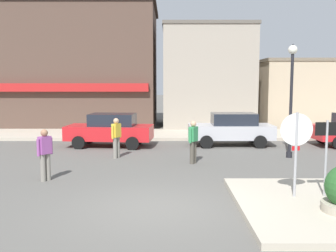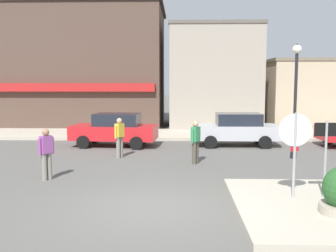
% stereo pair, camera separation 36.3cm
% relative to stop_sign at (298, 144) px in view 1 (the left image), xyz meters
% --- Properties ---
extents(ground_plane, '(160.00, 160.00, 0.00)m').
position_rel_stop_sign_xyz_m(ground_plane, '(-3.51, -0.47, -1.52)').
color(ground_plane, '#5B5954').
extents(kerb_far, '(80.00, 4.00, 0.15)m').
position_rel_stop_sign_xyz_m(kerb_far, '(-3.51, 12.38, -1.44)').
color(kerb_far, '#B7AD99').
rests_on(kerb_far, ground).
extents(stop_sign, '(0.82, 0.07, 2.30)m').
position_rel_stop_sign_xyz_m(stop_sign, '(0.00, 0.00, 0.00)').
color(stop_sign, '#9E9EA3').
rests_on(stop_sign, ground).
extents(one_way_sign, '(0.60, 0.06, 2.10)m').
position_rel_stop_sign_xyz_m(one_way_sign, '(0.78, 0.04, -0.19)').
color(one_way_sign, '#9E9EA3').
rests_on(one_way_sign, ground).
extents(lamp_post, '(0.36, 0.36, 4.54)m').
position_rel_stop_sign_xyz_m(lamp_post, '(1.69, 5.92, 1.44)').
color(lamp_post, black).
rests_on(lamp_post, ground).
extents(parked_car_nearest, '(4.14, 2.15, 1.56)m').
position_rel_stop_sign_xyz_m(parked_car_nearest, '(-5.94, 8.64, -0.71)').
color(parked_car_nearest, red).
rests_on(parked_car_nearest, ground).
extents(parked_car_second, '(4.01, 1.90, 1.56)m').
position_rel_stop_sign_xyz_m(parked_car_second, '(-0.18, 8.97, -0.71)').
color(parked_car_second, '#B7B7BC').
rests_on(parked_car_second, ground).
extents(pedestrian_crossing_near, '(0.38, 0.52, 1.61)m').
position_rel_stop_sign_xyz_m(pedestrian_crossing_near, '(-2.28, 4.75, -0.65)').
color(pedestrian_crossing_near, '#4C473D').
rests_on(pedestrian_crossing_near, ground).
extents(pedestrian_crossing_far, '(0.41, 0.49, 1.61)m').
position_rel_stop_sign_xyz_m(pedestrian_crossing_far, '(-7.01, 2.17, -0.65)').
color(pedestrian_crossing_far, gray).
rests_on(pedestrian_crossing_far, ground).
extents(pedestrian_kerb_side, '(0.37, 0.52, 1.61)m').
position_rel_stop_sign_xyz_m(pedestrian_kerb_side, '(-5.29, 5.82, -0.65)').
color(pedestrian_kerb_side, gray).
rests_on(pedestrian_kerb_side, ground).
extents(building_corner_shop, '(11.05, 7.60, 8.16)m').
position_rel_stop_sign_xyz_m(building_corner_shop, '(-9.50, 17.93, 2.57)').
color(building_corner_shop, brown).
rests_on(building_corner_shop, ground).
extents(building_storefront_left_near, '(5.85, 6.10, 6.67)m').
position_rel_stop_sign_xyz_m(building_storefront_left_near, '(-0.64, 16.93, 1.82)').
color(building_storefront_left_near, '#9E9384').
rests_on(building_storefront_left_near, ground).
extents(building_storefront_left_mid, '(7.44, 6.30, 4.54)m').
position_rel_stop_sign_xyz_m(building_storefront_left_mid, '(6.75, 18.07, 0.76)').
color(building_storefront_left_mid, tan).
rests_on(building_storefront_left_mid, ground).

